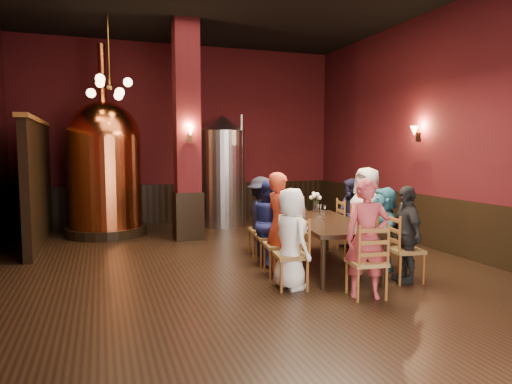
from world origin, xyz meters
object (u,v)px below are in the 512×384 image
object	(u,v)px
dining_table	(326,224)
copper_kettle	(105,167)
person_0	(291,239)
steel_vessel	(223,171)
person_1	(279,224)
rose_vase	(316,199)
person_2	(269,222)

from	to	relation	value
dining_table	copper_kettle	distance (m)	5.29
dining_table	person_0	xyz separation A→B (m)	(-0.98, -0.87, -0.00)
person_0	steel_vessel	xyz separation A→B (m)	(0.43, 5.26, 0.67)
person_1	dining_table	bearing A→B (deg)	-80.10
person_0	person_1	bearing A→B (deg)	-17.44
copper_kettle	person_1	bearing A→B (deg)	-60.36
dining_table	person_0	bearing A→B (deg)	-130.36
dining_table	rose_vase	bearing A→B (deg)	80.31
person_0	rose_vase	world-z (taller)	person_0
copper_kettle	rose_vase	size ratio (longest dim) A/B	11.19
person_0	steel_vessel	bearing A→B (deg)	-14.24
person_1	person_2	bearing A→B (deg)	-11.32
person_0	rose_vase	distance (m)	2.27
dining_table	rose_vase	distance (m)	1.06
person_1	copper_kettle	distance (m)	4.95
person_1	copper_kettle	size ratio (longest dim) A/B	0.38
person_1	steel_vessel	xyz separation A→B (m)	(0.34, 4.60, 0.58)
rose_vase	person_1	bearing A→B (deg)	-135.37
dining_table	person_2	bearing A→B (deg)	158.78
rose_vase	dining_table	bearing A→B (deg)	-107.55
dining_table	copper_kettle	xyz separation A→B (m)	(-3.31, 4.04, 0.82)
dining_table	steel_vessel	world-z (taller)	steel_vessel
rose_vase	copper_kettle	bearing A→B (deg)	139.60
dining_table	person_0	world-z (taller)	person_0
copper_kettle	person_0	bearing A→B (deg)	-64.66
person_1	rose_vase	world-z (taller)	person_1
dining_table	copper_kettle	bearing A→B (deg)	137.15
person_1	copper_kettle	xyz separation A→B (m)	(-2.42, 4.25, 0.73)
copper_kettle	steel_vessel	world-z (taller)	copper_kettle
person_0	rose_vase	bearing A→B (deg)	-44.48
person_1	copper_kettle	world-z (taller)	copper_kettle
person_0	person_2	bearing A→B (deg)	-17.44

